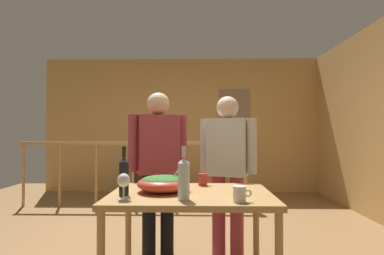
{
  "coord_description": "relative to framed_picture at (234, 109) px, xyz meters",
  "views": [
    {
      "loc": [
        0.34,
        -3.21,
        1.21
      ],
      "look_at": [
        0.29,
        -0.64,
        1.25
      ],
      "focal_mm": 28.37,
      "sensor_mm": 36.0,
      "label": 1
    }
  ],
  "objects": [
    {
      "name": "flat_screen_tv",
      "position": [
        -1.5,
        -0.32,
        -0.96
      ],
      "size": [
        0.46,
        0.12,
        0.38
      ],
      "color": "black",
      "rests_on": "tv_console"
    },
    {
      "name": "person_standing_right",
      "position": [
        -0.44,
        -3.13,
        -0.76
      ],
      "size": [
        0.53,
        0.33,
        1.56
      ],
      "rotation": [
        0.0,
        0.0,
        2.8
      ],
      "color": "#9E3842",
      "rests_on": "ground_plane"
    },
    {
      "name": "ground_plane",
      "position": [
        -1.06,
        -2.88,
        -1.67
      ],
      "size": [
        7.65,
        7.65,
        0.0
      ],
      "primitive_type": "plane",
      "color": "olive"
    },
    {
      "name": "serving_table",
      "position": [
        -0.78,
        -3.91,
        -0.99
      ],
      "size": [
        1.15,
        0.8,
        0.77
      ],
      "color": "#B2844C",
      "rests_on": "ground_plane"
    },
    {
      "name": "person_standing_left",
      "position": [
        -1.12,
        -3.13,
        -0.74
      ],
      "size": [
        0.55,
        0.34,
        1.59
      ],
      "rotation": [
        0.0,
        0.0,
        3.48
      ],
      "color": "black",
      "rests_on": "ground_plane"
    },
    {
      "name": "wine_bottle_clear",
      "position": [
        -0.82,
        -4.15,
        -0.76
      ],
      "size": [
        0.08,
        0.08,
        0.34
      ],
      "color": "silver",
      "rests_on": "serving_table"
    },
    {
      "name": "side_wall_right",
      "position": [
        1.7,
        -2.0,
        -0.33
      ],
      "size": [
        0.1,
        4.41,
        2.69
      ],
      "primitive_type": "cube",
      "color": "tan",
      "rests_on": "ground_plane"
    },
    {
      "name": "back_wall",
      "position": [
        -1.06,
        0.06,
        -0.33
      ],
      "size": [
        5.53,
        0.1,
        2.69
      ],
      "primitive_type": "cube",
      "color": "tan",
      "rests_on": "ground_plane"
    },
    {
      "name": "mug_white",
      "position": [
        -0.47,
        -4.2,
        -0.85
      ],
      "size": [
        0.12,
        0.08,
        0.1
      ],
      "color": "white",
      "rests_on": "serving_table"
    },
    {
      "name": "wine_glass",
      "position": [
        -1.21,
        -4.14,
        -0.79
      ],
      "size": [
        0.08,
        0.08,
        0.17
      ],
      "color": "silver",
      "rests_on": "serving_table"
    },
    {
      "name": "stair_railing",
      "position": [
        -1.26,
        -1.2,
        -0.98
      ],
      "size": [
        3.67,
        0.1,
        1.1
      ],
      "color": "#B2844C",
      "rests_on": "ground_plane"
    },
    {
      "name": "wine_bottle_dark",
      "position": [
        -1.24,
        -4.02,
        -0.77
      ],
      "size": [
        0.07,
        0.07,
        0.34
      ],
      "color": "black",
      "rests_on": "serving_table"
    },
    {
      "name": "salad_bowl",
      "position": [
        -0.98,
        -3.88,
        -0.84
      ],
      "size": [
        0.38,
        0.38,
        0.21
      ],
      "color": "#CC3D2D",
      "rests_on": "serving_table"
    },
    {
      "name": "tv_console",
      "position": [
        -1.5,
        -0.29,
        -1.43
      ],
      "size": [
        0.9,
        0.4,
        0.48
      ],
      "primitive_type": "cube",
      "color": "#38281E",
      "rests_on": "ground_plane"
    },
    {
      "name": "mug_red",
      "position": [
        -0.69,
        -3.62,
        -0.85
      ],
      "size": [
        0.11,
        0.07,
        0.1
      ],
      "color": "#B7332D",
      "rests_on": "serving_table"
    },
    {
      "name": "framed_picture",
      "position": [
        0.0,
        0.0,
        0.0
      ],
      "size": [
        0.61,
        0.03,
        0.75
      ],
      "primitive_type": "cube",
      "color": "#8A7357"
    }
  ]
}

